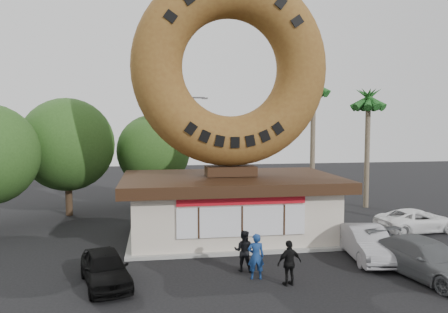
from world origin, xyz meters
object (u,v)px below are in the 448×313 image
Objects in this scene: giant_donut at (231,68)px; street_lamp at (183,144)px; person_center at (244,251)px; car_black at (105,268)px; car_grey at (426,259)px; car_white at (417,221)px; person_right at (289,263)px; car_silver at (367,243)px; person_left at (256,256)px; donut_shop at (231,204)px.

giant_donut is 1.27× the size of street_lamp.
car_black is (-5.44, -0.70, -0.19)m from person_center.
car_grey is 7.69m from car_white.
person_right reaches higher than car_silver.
person_right reaches higher than car_grey.
person_right is 5.56m from car_grey.
person_left is 5.69m from car_silver.
giant_donut is at bearing -79.49° from street_lamp.
car_black is (-6.80, 1.10, -0.20)m from person_right.
giant_donut is 9.64m from person_center.
donut_shop is 9.75m from car_grey.
giant_donut is 2.31× the size of car_silver.
person_center is at bearing -66.97° from person_right.
street_lamp is at bearing -62.93° from person_center.
person_right is (1.00, -7.08, -0.91)m from donut_shop.
giant_donut is 10.15m from person_left.
donut_shop is 8.41m from car_black.
person_right is 0.39× the size of car_silver.
donut_shop is 2.91× the size of car_black.
donut_shop is at bearing -85.62° from person_left.
car_silver reaches higher than car_black.
giant_donut is at bearing 146.75° from car_silver.
person_center is (-0.37, -5.28, -0.92)m from donut_shop.
car_grey is 1.12× the size of car_white.
person_right is at bearing 118.45° from car_white.
donut_shop is 10.52m from car_white.
car_white is at bearing -2.82° from donut_shop.
giant_donut is 2.64× the size of car_black.
person_left is at bearing -52.12° from person_right.
car_black is (-5.81, -5.98, -1.11)m from donut_shop.
car_white is at bearing 3.55° from car_black.
person_center is at bearing 107.42° from car_white.
car_white is (3.89, 6.63, -0.11)m from car_grey.
person_left is 1.37m from person_right.
giant_donut reaches higher than car_black.
car_black is 0.87× the size of car_silver.
person_right is at bearing 166.20° from car_grey.
person_center is at bearing 151.75° from car_grey.
giant_donut is 10.77m from person_right.
donut_shop is at bearing 146.85° from car_silver.
car_grey is (6.93, -1.86, -0.11)m from person_center.
person_left is at bearing -83.79° from street_lamp.
giant_donut is at bearing 30.87° from car_black.
car_white is at bearing 46.30° from car_silver.
street_lamp is 4.73× the size of person_center.
giant_donut reaches higher than person_center.
car_silver is at bearing -164.48° from person_right.
car_white is (12.30, -10.53, -3.85)m from street_lamp.
car_black is at bearing 2.60° from person_left.
car_black is at bearing -134.10° from giant_donut.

